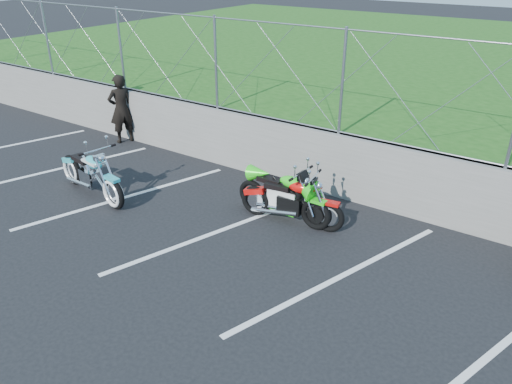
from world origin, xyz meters
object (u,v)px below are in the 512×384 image
Objects in this scene: cruiser_turquoise at (92,176)px; naked_orange at (293,202)px; sportbike_green at (284,197)px; person_standing at (121,109)px.

naked_orange is (3.88, 1.32, -0.02)m from cruiser_turquoise.
naked_orange is at bearing -13.69° from sportbike_green.
person_standing is (-5.60, 1.17, 0.43)m from sportbike_green.
cruiser_turquoise is 1.13× the size of naked_orange.
person_standing is at bearing 169.43° from sportbike_green.
cruiser_turquoise is at bearing -158.12° from sportbike_green.
sportbike_green is at bearing 156.79° from naked_orange.
sportbike_green is at bearing 30.15° from cruiser_turquoise.
person_standing is at bearing 136.65° from cruiser_turquoise.
sportbike_green is 5.73m from person_standing.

